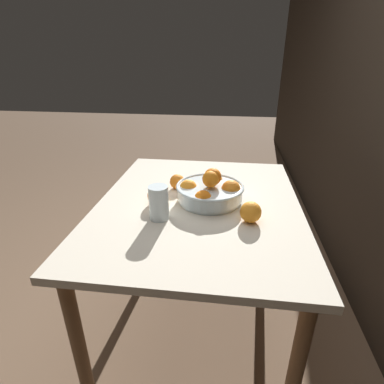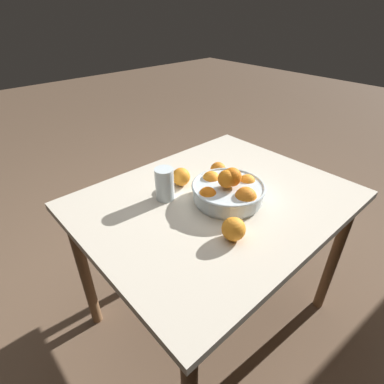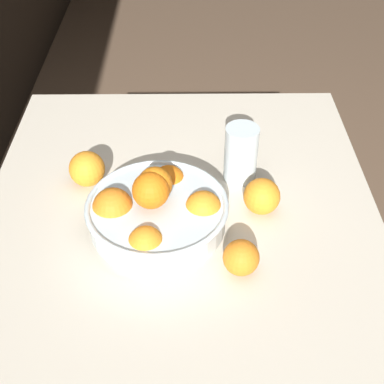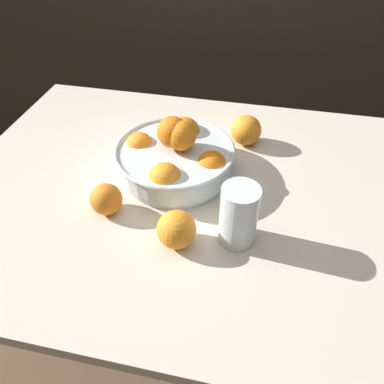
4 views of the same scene
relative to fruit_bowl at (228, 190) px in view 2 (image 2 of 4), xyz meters
name	(u,v)px [view 2 (image 2 of 4)]	position (x,y,z in m)	size (l,w,h in m)	color
ground_plane	(210,311)	(0.02, -0.05, -0.80)	(12.00, 12.00, 0.00)	brown
dining_table	(215,215)	(0.02, -0.05, -0.14)	(1.08, 0.86, 0.75)	beige
fruit_bowl	(228,190)	(0.00, 0.00, 0.00)	(0.29, 0.29, 0.15)	silver
juice_glass	(165,186)	(0.17, -0.18, 0.01)	(0.08, 0.08, 0.13)	#F4A314
orange_loose_near_bowl	(218,170)	(-0.11, -0.16, -0.01)	(0.07, 0.07, 0.07)	orange
orange_loose_front	(234,229)	(0.15, 0.16, -0.01)	(0.08, 0.08, 0.08)	orange
orange_loose_aside	(181,177)	(0.06, -0.22, -0.01)	(0.08, 0.08, 0.08)	orange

